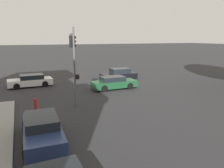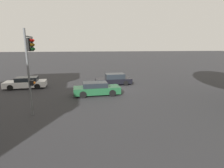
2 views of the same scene
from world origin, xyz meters
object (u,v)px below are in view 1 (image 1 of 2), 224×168
crossing_car_1 (31,81)px  fire_hydrant (35,104)px  crossing_car_0 (119,74)px  parked_car_0 (42,129)px  traffic_signal (74,52)px  crossing_car_2 (114,83)px

crossing_car_1 → fire_hydrant: size_ratio=5.02×
crossing_car_0 → parked_car_0: (10.72, 13.72, -0.03)m
fire_hydrant → crossing_car_1: bearing=-91.1°
fire_hydrant → parked_car_0: bearing=89.6°
traffic_signal → crossing_car_0: 11.88m
parked_car_0 → fire_hydrant: 5.26m
crossing_car_0 → crossing_car_2: bearing=58.4°
crossing_car_2 → fire_hydrant: (7.99, 3.99, -0.15)m
crossing_car_0 → crossing_car_2: crossing_car_0 is taller
traffic_signal → crossing_car_0: bearing=51.0°
crossing_car_0 → fire_hydrant: 13.63m
crossing_car_0 → crossing_car_1: crossing_car_0 is taller
traffic_signal → crossing_car_1: bearing=112.0°
crossing_car_0 → parked_car_0: crossing_car_0 is taller
parked_car_0 → crossing_car_1: bearing=-179.4°
crossing_car_1 → crossing_car_2: (-7.83, 4.60, 0.01)m
crossing_car_0 → crossing_car_1: bearing=-1.3°
traffic_signal → fire_hydrant: 4.70m
crossing_car_2 → parked_car_0: 12.24m
crossing_car_0 → traffic_signal: bearing=46.8°
traffic_signal → parked_car_0: 7.07m
traffic_signal → crossing_car_0: traffic_signal is taller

